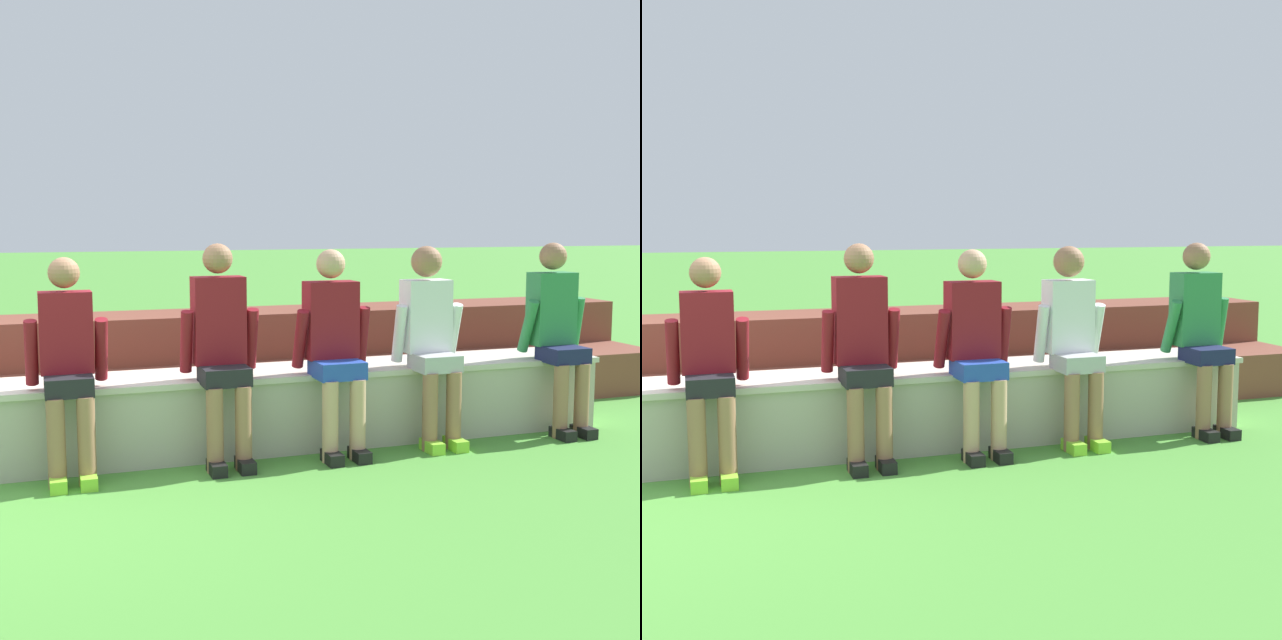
% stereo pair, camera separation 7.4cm
% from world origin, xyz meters
% --- Properties ---
extents(person_far_left, '(0.50, 0.51, 1.40)m').
position_xyz_m(person_far_left, '(0.56, -0.02, 0.75)').
color(person_far_left, '#996B4C').
rests_on(person_far_left, ground).
extents(person_left_of_center, '(0.52, 0.53, 1.47)m').
position_xyz_m(person_left_of_center, '(1.54, 0.00, 0.79)').
color(person_left_of_center, '#996B4C').
rests_on(person_left_of_center, ground).
extents(person_center, '(0.54, 0.52, 1.43)m').
position_xyz_m(person_center, '(2.33, -0.03, 0.77)').
color(person_center, tan).
rests_on(person_center, ground).
extents(person_right_of_center, '(0.52, 0.54, 1.44)m').
position_xyz_m(person_right_of_center, '(3.09, 0.01, 0.79)').
color(person_right_of_center, '#996B4C').
rests_on(person_right_of_center, ground).
extents(person_far_right, '(0.52, 0.54, 1.46)m').
position_xyz_m(person_far_right, '(4.17, 0.01, 0.79)').
color(person_far_right, '#996B4C').
rests_on(person_far_right, ground).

